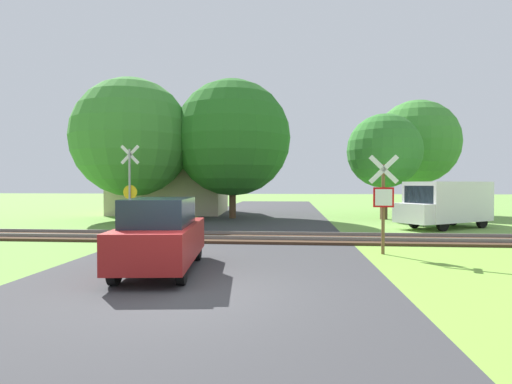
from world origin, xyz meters
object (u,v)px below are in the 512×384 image
Objects in this scene: tree_right at (384,151)px; mail_truck at (446,203)px; tree_left at (132,138)px; stop_sign_near at (383,199)px; house at (172,184)px; tree_far at (417,143)px; crossing_sign_far at (130,184)px; parked_car at (161,235)px; tree_center at (232,138)px.

tree_right reaches higher than mail_truck.
tree_left is 15.21m from tree_right.
stop_sign_near is 8.95m from mail_truck.
mail_truck is at bearing -116.99° from stop_sign_near.
tree_right is (14.33, -3.92, 2.01)m from house.
stop_sign_near is 0.47× the size of tree_right.
tree_left is at bearing -161.54° from tree_far.
crossing_sign_far is 8.98m from parked_car.
tree_far reaches higher than mail_truck.
tree_center reaches higher than stop_sign_near.
tree_far is 23.66m from parked_car.
tree_far is at bearing 54.54° from tree_right.
stop_sign_near is at bearing 115.48° from mail_truck.
tree_far is 13.39m from tree_center.
tree_right is at bearing -12.22° from mail_truck.
tree_center is at bearing 33.78° from mail_truck.
tree_left is at bearing 111.39° from crossing_sign_far.
tree_right is at bearing 53.88° from parked_car.
stop_sign_near is 12.98m from tree_right.
house is 15.00m from tree_right.
mail_truck is 14.89m from parked_car.
mail_truck is at bearing -98.80° from tree_far.
parked_car is (-8.72, -15.31, -3.22)m from tree_right.
parked_car is at bearing -88.04° from tree_center.
tree_left is 1.65× the size of mail_truck.
tree_far is at bearing 52.46° from parked_car.
stop_sign_near is at bearing -26.81° from crossing_sign_far.
crossing_sign_far is at bearing -85.54° from house.
tree_center is (-12.54, -4.71, -0.10)m from tree_far.
parked_car is (6.40, -13.80, -4.02)m from tree_left.
mail_truck is at bearing 38.40° from parked_car.
tree_far is 0.96× the size of tree_left.
crossing_sign_far is at bearing 110.84° from parked_car.
tree_left is 6.05m from tree_center.
tree_right is (15.12, 1.52, -0.79)m from tree_left.
tree_far is (16.10, 12.04, 2.98)m from crossing_sign_far.
parked_car is (-12.01, -19.94, -4.19)m from tree_far.
mail_truck is at bearing -31.62° from house.
crossing_sign_far is 0.93× the size of parked_car.
house is 2.01× the size of parked_car.
parked_car is at bearing -76.97° from house.
tree_right reaches higher than crossing_sign_far.
parked_car is (0.52, -15.23, -4.10)m from tree_center.
crossing_sign_far is 20.32m from tree_far.
house is 1.03× the size of tree_far.
mail_truck reaches higher than parked_car.
tree_left is (-18.41, -6.15, -0.18)m from tree_far.
crossing_sign_far is 0.48× the size of tree_far.
tree_center is at bearing -58.12° from stop_sign_near.
tree_left is (-0.78, -5.44, 2.81)m from house.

